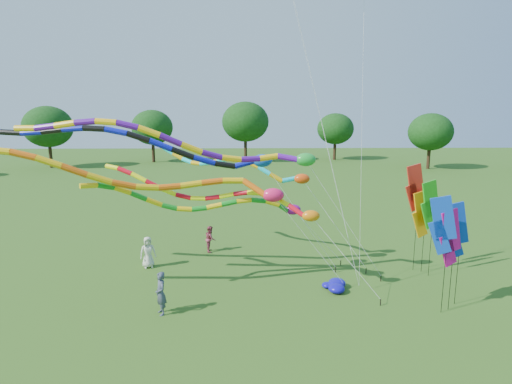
{
  "coord_description": "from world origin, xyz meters",
  "views": [
    {
      "loc": [
        -2.78,
        -14.63,
        8.4
      ],
      "look_at": [
        -2.32,
        3.99,
        4.8
      ],
      "focal_mm": 30.0,
      "sensor_mm": 36.0,
      "label": 1
    }
  ],
  "objects_px": {
    "tube_kite_red": "(232,198)",
    "person_a": "(148,252)",
    "blue_nylon_heap": "(328,288)",
    "person_b": "(161,293)",
    "person_c": "(210,239)",
    "tube_kite_orange": "(157,179)"
  },
  "relations": [
    {
      "from": "tube_kite_red",
      "to": "person_a",
      "type": "xyz_separation_m",
      "value": [
        -4.63,
        2.77,
        -3.55
      ]
    },
    {
      "from": "tube_kite_red",
      "to": "blue_nylon_heap",
      "type": "height_order",
      "value": "tube_kite_red"
    },
    {
      "from": "person_b",
      "to": "person_c",
      "type": "xyz_separation_m",
      "value": [
        1.41,
        8.03,
        -0.13
      ]
    },
    {
      "from": "person_a",
      "to": "person_b",
      "type": "bearing_deg",
      "value": -92.3
    },
    {
      "from": "tube_kite_red",
      "to": "tube_kite_orange",
      "type": "distance_m",
      "value": 3.52
    },
    {
      "from": "tube_kite_red",
      "to": "person_c",
      "type": "xyz_separation_m",
      "value": [
        -1.49,
        5.37,
        -3.63
      ]
    },
    {
      "from": "tube_kite_orange",
      "to": "person_c",
      "type": "distance_m",
      "value": 8.19
    },
    {
      "from": "tube_kite_red",
      "to": "blue_nylon_heap",
      "type": "relative_size",
      "value": 8.41
    },
    {
      "from": "person_a",
      "to": "tube_kite_red",
      "type": "bearing_deg",
      "value": -50.96
    },
    {
      "from": "person_a",
      "to": "tube_kite_orange",
      "type": "bearing_deg",
      "value": -89.36
    },
    {
      "from": "tube_kite_orange",
      "to": "person_a",
      "type": "height_order",
      "value": "tube_kite_orange"
    },
    {
      "from": "person_c",
      "to": "person_b",
      "type": "bearing_deg",
      "value": 163.75
    },
    {
      "from": "person_c",
      "to": "blue_nylon_heap",
      "type": "bearing_deg",
      "value": -141.49
    },
    {
      "from": "blue_nylon_heap",
      "to": "person_c",
      "type": "height_order",
      "value": "person_c"
    },
    {
      "from": "tube_kite_orange",
      "to": "person_c",
      "type": "height_order",
      "value": "tube_kite_orange"
    },
    {
      "from": "tube_kite_orange",
      "to": "blue_nylon_heap",
      "type": "xyz_separation_m",
      "value": [
        7.62,
        0.51,
        -5.27
      ]
    },
    {
      "from": "person_a",
      "to": "blue_nylon_heap",
      "type": "bearing_deg",
      "value": -40.51
    },
    {
      "from": "person_a",
      "to": "person_c",
      "type": "distance_m",
      "value": 4.08
    },
    {
      "from": "blue_nylon_heap",
      "to": "person_b",
      "type": "distance_m",
      "value": 7.67
    },
    {
      "from": "tube_kite_orange",
      "to": "person_a",
      "type": "relative_size",
      "value": 9.66
    },
    {
      "from": "blue_nylon_heap",
      "to": "person_a",
      "type": "distance_m",
      "value": 9.74
    },
    {
      "from": "person_b",
      "to": "person_c",
      "type": "relative_size",
      "value": 1.17
    }
  ]
}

